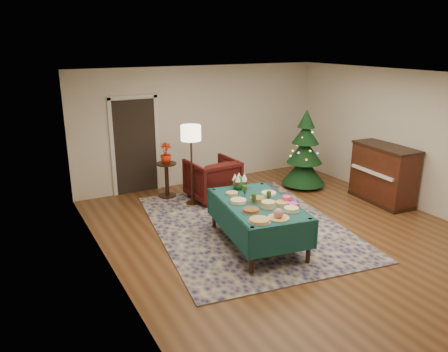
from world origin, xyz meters
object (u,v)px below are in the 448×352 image
buffet_table (258,211)px  side_table (167,181)px  potted_plant (166,157)px  christmas_tree (305,153)px  gift_box (286,199)px  piano (383,175)px  floor_lamp (191,138)px  armchair (212,177)px

buffet_table → side_table: side_table is taller
side_table → potted_plant: 0.51m
potted_plant → christmas_tree: (3.01, -0.84, -0.08)m
gift_box → side_table: gift_box is taller
christmas_tree → gift_box: bearing=-133.9°
gift_box → piano: 3.03m
potted_plant → christmas_tree: bearing=-15.6°
buffet_table → christmas_tree: christmas_tree is taller
christmas_tree → piano: size_ratio=1.25×
floor_lamp → potted_plant: floor_lamp is taller
buffet_table → piano: (3.37, 0.47, -0.01)m
piano → gift_box: bearing=-167.3°
buffet_table → armchair: armchair is taller
gift_box → christmas_tree: bearing=46.1°
floor_lamp → christmas_tree: 2.79m
armchair → side_table: size_ratio=1.28×
gift_box → piano: (2.95, 0.67, -0.20)m
gift_box → armchair: size_ratio=0.12×
floor_lamp → piano: (3.55, -1.72, -0.81)m
potted_plant → piano: 4.53m
gift_box → piano: bearing=12.7°
floor_lamp → piano: floor_lamp is taller
side_table → armchair: bearing=-36.4°
potted_plant → side_table: bearing=104.0°
potted_plant → piano: size_ratio=0.30×
gift_box → potted_plant: 3.18m
side_table → christmas_tree: (3.01, -0.84, 0.43)m
buffet_table → piano: size_ratio=1.44×
christmas_tree → armchair: bearing=173.4°
buffet_table → christmas_tree: 3.25m
gift_box → potted_plant: (-0.88, 3.05, 0.09)m
armchair → potted_plant: 1.06m
buffet_table → piano: 3.40m
side_table → potted_plant: (0.00, -0.00, 0.51)m
piano → side_table: bearing=148.1°
gift_box → buffet_table: bearing=154.6°
armchair → potted_plant: potted_plant is taller
buffet_table → floor_lamp: (-0.18, 2.19, 0.81)m
armchair → potted_plant: (-0.79, 0.59, 0.39)m
buffet_table → side_table: bearing=99.2°
buffet_table → gift_box: size_ratio=17.32×
armchair → piano: (3.04, -1.80, 0.10)m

